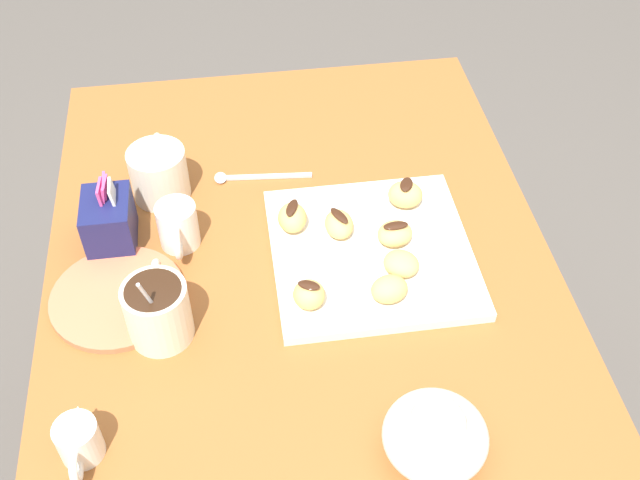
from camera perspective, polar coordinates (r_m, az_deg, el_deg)
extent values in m
plane|color=#514C47|center=(1.77, -1.13, -17.19)|extent=(8.00, 8.00, 0.00)
cube|color=#935628|center=(1.17, -1.63, -0.88)|extent=(0.92, 0.74, 0.04)
cube|color=#935628|center=(1.76, 7.16, 1.29)|extent=(0.07, 0.07, 0.71)
cube|color=#935628|center=(1.73, -13.33, -0.78)|extent=(0.07, 0.07, 0.71)
cube|color=white|center=(1.14, 3.82, -0.92)|extent=(0.29, 0.29, 0.02)
cylinder|color=silver|center=(1.03, -11.94, -5.26)|extent=(0.09, 0.09, 0.09)
torus|color=silver|center=(1.06, -11.97, -2.90)|extent=(0.06, 0.01, 0.06)
cylinder|color=#331E11|center=(1.00, -12.28, -3.86)|extent=(0.07, 0.07, 0.01)
cylinder|color=silver|center=(1.00, -12.25, -4.77)|extent=(0.04, 0.03, 0.12)
cylinder|color=silver|center=(1.23, -11.87, 4.83)|extent=(0.09, 0.09, 0.09)
torus|color=silver|center=(1.27, -11.89, 6.59)|extent=(0.06, 0.01, 0.06)
cylinder|color=#331E11|center=(1.21, -12.13, 6.13)|extent=(0.08, 0.08, 0.01)
cylinder|color=white|center=(1.15, -10.51, 1.09)|extent=(0.06, 0.06, 0.07)
cone|color=white|center=(1.16, -10.70, 2.99)|extent=(0.02, 0.02, 0.02)
torus|color=white|center=(1.12, -10.51, -0.21)|extent=(0.05, 0.01, 0.05)
cylinder|color=white|center=(1.13, -10.71, 2.17)|extent=(0.05, 0.05, 0.01)
cube|color=#191E51|center=(1.17, -15.39, 1.30)|extent=(0.09, 0.07, 0.08)
cube|color=#EA4C93|center=(1.15, -15.71, 3.85)|extent=(0.04, 0.01, 0.03)
cube|color=white|center=(1.14, -15.21, 3.46)|extent=(0.04, 0.01, 0.03)
cube|color=#EA4C93|center=(1.15, -15.97, 3.45)|extent=(0.04, 0.01, 0.03)
cube|color=#EA4C93|center=(1.15, -15.71, 3.65)|extent=(0.04, 0.01, 0.03)
ellipsoid|color=white|center=(0.93, 8.56, -14.21)|extent=(0.13, 0.13, 0.07)
sphere|color=silver|center=(0.91, 8.72, -13.45)|extent=(0.07, 0.07, 0.07)
ellipsoid|color=green|center=(0.90, 8.65, -12.04)|extent=(0.02, 0.03, 0.01)
cylinder|color=white|center=(0.97, -17.47, -14.01)|extent=(0.05, 0.05, 0.05)
cone|color=white|center=(0.97, -17.59, -12.23)|extent=(0.02, 0.02, 0.02)
torus|color=white|center=(0.95, -17.67, -15.80)|extent=(0.04, 0.01, 0.04)
cylinder|color=#381E11|center=(0.95, -17.76, -13.35)|extent=(0.04, 0.04, 0.01)
cylinder|color=#E5704C|center=(1.12, -14.80, -4.13)|extent=(0.19, 0.19, 0.01)
cube|color=silver|center=(1.27, -4.01, 4.73)|extent=(0.02, 0.15, 0.00)
ellipsoid|color=silver|center=(1.27, -7.41, 4.61)|extent=(0.03, 0.02, 0.01)
ellipsoid|color=#E5B260|center=(1.06, 5.17, -3.66)|extent=(0.06, 0.06, 0.03)
ellipsoid|color=#E5B260|center=(1.19, 6.36, 3.37)|extent=(0.06, 0.06, 0.04)
ellipsoid|color=#381E11|center=(1.17, 6.44, 4.13)|extent=(0.04, 0.03, 0.00)
ellipsoid|color=#E5B260|center=(1.13, 5.59, 0.47)|extent=(0.06, 0.07, 0.03)
ellipsoid|color=#381E11|center=(1.12, 5.65, 1.08)|extent=(0.02, 0.04, 0.00)
ellipsoid|color=#E5B260|center=(1.04, -0.84, -4.08)|extent=(0.05, 0.05, 0.04)
ellipsoid|color=#381E11|center=(1.03, -0.85, -3.37)|extent=(0.03, 0.03, 0.00)
ellipsoid|color=#E5B260|center=(1.09, 6.05, -1.76)|extent=(0.07, 0.07, 0.03)
ellipsoid|color=#E5B260|center=(1.14, 1.44, 1.09)|extent=(0.06, 0.04, 0.03)
ellipsoid|color=#381E11|center=(1.12, 1.46, 1.74)|extent=(0.04, 0.03, 0.00)
ellipsoid|color=#E5B260|center=(1.15, -2.07, 1.67)|extent=(0.06, 0.05, 0.04)
ellipsoid|color=#381E11|center=(1.13, -2.10, 2.42)|extent=(0.04, 0.03, 0.00)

